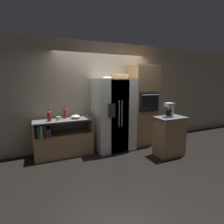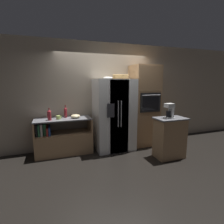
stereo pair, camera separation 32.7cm
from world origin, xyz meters
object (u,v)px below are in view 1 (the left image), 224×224
Objects in this scene: wicker_basket at (120,77)px; coffee_maker at (170,109)px; bottle_short at (49,116)px; wall_oven at (142,105)px; fruit_bowl at (108,78)px; mug at (58,118)px; refrigerator at (114,115)px; bottle_tall at (65,113)px; mixing_bowl at (76,117)px.

coffee_maker is at bearing -48.92° from wicker_basket.
wall_oven is at bearing 1.33° from bottle_short.
mug is at bearing -178.03° from fruit_bowl.
wicker_basket is 0.32m from fruit_bowl.
refrigerator is 4.35× the size of wicker_basket.
wall_oven reaches higher than coffee_maker.
mug is 2.61m from coffee_maker.
fruit_bowl is at bearing 138.97° from refrigerator.
refrigerator is 14.01× the size of mug.
bottle_short is at bearing -166.18° from mug.
bottle_tall is at bearing 176.38° from wall_oven.
refrigerator is at bearing -175.74° from wall_oven.
wicker_basket is at bearing -8.19° from bottle_tall.
bottle_tall is (-1.21, 0.20, 0.10)m from refrigerator.
refrigerator is at bearing -0.38° from bottle_short.
fruit_bowl is (-0.12, 0.10, 0.95)m from refrigerator.
mug is at bearing -179.79° from wall_oven.
mug is 0.58× the size of mixing_bowl.
wicker_basket is 1.98m from bottle_short.
fruit_bowl is at bearing -5.21° from bottle_tall.
refrigerator is at bearing 136.94° from coffee_maker.
coffee_maker reaches higher than bottle_tall.
wall_oven is 1.29m from fruit_bowl.
mug is (0.20, 0.05, -0.09)m from bottle_short.
fruit_bowl is 1.27m from mixing_bowl.
wall_oven is at bearing -3.62° from bottle_tall.
mixing_bowl is at bearing 5.04° from bottle_short.
wall_oven is at bearing 0.15° from mixing_bowl.
fruit_bowl is (-0.30, 0.10, -0.03)m from wicker_basket.
refrigerator reaches higher than bottle_tall.
bottle_tall is at bearing 147.93° from mixing_bowl.
wicker_basket is 1.26× the size of coffee_maker.
mug is (-2.31, -0.01, -0.18)m from wall_oven.
wall_oven reaches higher than mixing_bowl.
wall_oven is 6.59× the size of coffee_maker.
wicker_basket is at bearing -2.10° from mug.
fruit_bowl is at bearing 1.97° from mug.
refrigerator is 0.83× the size of wall_oven.
wall_oven is 9.85× the size of mixing_bowl.
mug is (-1.57, 0.06, -0.97)m from wicker_basket.
fruit_bowl reaches higher than mug.
wall_oven is 1.02m from coffee_maker.
bottle_tall is 0.93× the size of coffee_maker.
fruit_bowl is 0.89× the size of bottle_short.
coffee_maker is (2.60, -0.96, 0.12)m from bottle_short.
fruit_bowl is 1.70m from bottle_short.
wall_oven is at bearing 94.99° from coffee_maker.
fruit_bowl reaches higher than bottle_tall.
coffee_maker is at bearing -20.16° from bottle_short.
bottle_short reaches higher than mug.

